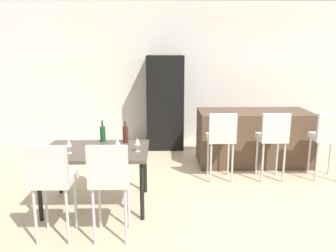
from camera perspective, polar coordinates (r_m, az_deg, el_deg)
name	(u,v)px	position (r m, az deg, el deg)	size (l,w,h in m)	color
ground_plane	(247,187)	(5.17, 13.06, -9.84)	(10.00, 10.00, 0.00)	#C6B28E
back_wall	(220,74)	(7.35, 8.70, 8.61)	(10.00, 0.12, 2.90)	beige
kitchen_island	(253,137)	(6.12, 13.99, -1.83)	(1.89, 0.86, 0.92)	#4C3828
bar_chair_left	(221,136)	(5.14, 8.87, -1.60)	(0.40, 0.40, 1.05)	beige
bar_chair_middle	(273,135)	(5.33, 17.09, -1.51)	(0.40, 0.40, 1.05)	beige
bar_chair_right	(328,135)	(5.64, 25.07, -1.39)	(0.43, 0.43, 1.05)	beige
dining_table	(96,155)	(4.35, -11.91, -4.69)	(1.30, 0.91, 0.74)	#4C4238
dining_chair_near	(52,177)	(3.67, -18.83, -8.01)	(0.40, 0.40, 1.05)	beige
dining_chair_far	(110,176)	(3.53, -9.69, -8.27)	(0.40, 0.40, 1.05)	beige
wine_bottle_near	(126,134)	(4.56, -7.09, -1.35)	(0.07, 0.07, 0.29)	#471E19
wine_bottle_end	(103,133)	(4.66, -10.82, -1.23)	(0.07, 0.07, 0.29)	#194723
wine_glass_left	(69,143)	(4.22, -16.20, -2.78)	(0.07, 0.07, 0.17)	silver
wine_glass_middle	(137,142)	(4.14, -5.12, -2.61)	(0.07, 0.07, 0.17)	silver
wine_glass_right	(117,142)	(4.16, -8.42, -2.61)	(0.07, 0.07, 0.17)	silver
refrigerator	(165,102)	(6.87, -0.49, 4.02)	(0.72, 0.68, 1.84)	black
potted_plant	(309,128)	(7.59, 22.42, -0.30)	(0.44, 0.44, 0.63)	#38383D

